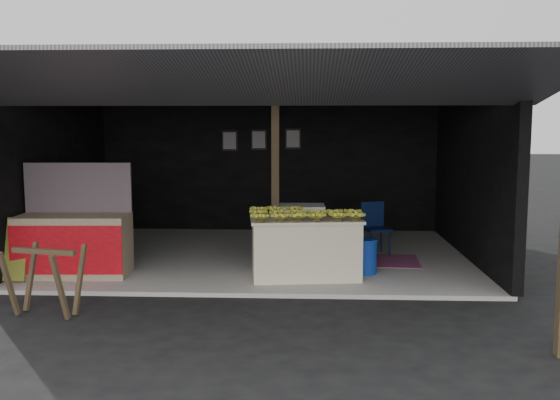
{
  "coord_description": "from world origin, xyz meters",
  "views": [
    {
      "loc": [
        0.83,
        -7.87,
        2.25
      ],
      "look_at": [
        0.39,
        1.54,
        1.1
      ],
      "focal_mm": 40.0,
      "sensor_mm": 36.0,
      "label": 1
    }
  ],
  "objects_px": {
    "white_crate": "(299,233)",
    "neighbor_stall": "(74,242)",
    "sawhorse": "(45,274)",
    "water_barrel": "(365,257)",
    "banana_table": "(305,247)",
    "plastic_chair": "(374,224)"
  },
  "relations": [
    {
      "from": "white_crate",
      "to": "sawhorse",
      "type": "distance_m",
      "value": 4.08
    },
    {
      "from": "water_barrel",
      "to": "plastic_chair",
      "type": "relative_size",
      "value": 0.55
    },
    {
      "from": "banana_table",
      "to": "neighbor_stall",
      "type": "xyz_separation_m",
      "value": [
        -3.36,
        -0.07,
        0.05
      ]
    },
    {
      "from": "neighbor_stall",
      "to": "sawhorse",
      "type": "height_order",
      "value": "neighbor_stall"
    },
    {
      "from": "sawhorse",
      "to": "water_barrel",
      "type": "height_order",
      "value": "sawhorse"
    },
    {
      "from": "banana_table",
      "to": "plastic_chair",
      "type": "bearing_deg",
      "value": 48.31
    },
    {
      "from": "white_crate",
      "to": "water_barrel",
      "type": "height_order",
      "value": "white_crate"
    },
    {
      "from": "neighbor_stall",
      "to": "plastic_chair",
      "type": "height_order",
      "value": "neighbor_stall"
    },
    {
      "from": "white_crate",
      "to": "banana_table",
      "type": "bearing_deg",
      "value": -85.25
    },
    {
      "from": "banana_table",
      "to": "water_barrel",
      "type": "xyz_separation_m",
      "value": [
        0.89,
        0.22,
        -0.19
      ]
    },
    {
      "from": "white_crate",
      "to": "neighbor_stall",
      "type": "relative_size",
      "value": 0.56
    },
    {
      "from": "banana_table",
      "to": "water_barrel",
      "type": "relative_size",
      "value": 3.43
    },
    {
      "from": "banana_table",
      "to": "white_crate",
      "type": "height_order",
      "value": "white_crate"
    },
    {
      "from": "sawhorse",
      "to": "neighbor_stall",
      "type": "bearing_deg",
      "value": 112.01
    },
    {
      "from": "banana_table",
      "to": "white_crate",
      "type": "relative_size",
      "value": 1.83
    },
    {
      "from": "white_crate",
      "to": "water_barrel",
      "type": "relative_size",
      "value": 1.87
    },
    {
      "from": "sawhorse",
      "to": "water_barrel",
      "type": "distance_m",
      "value": 4.44
    },
    {
      "from": "sawhorse",
      "to": "plastic_chair",
      "type": "distance_m",
      "value": 5.47
    },
    {
      "from": "white_crate",
      "to": "neighbor_stall",
      "type": "height_order",
      "value": "neighbor_stall"
    },
    {
      "from": "neighbor_stall",
      "to": "white_crate",
      "type": "bearing_deg",
      "value": 15.46
    },
    {
      "from": "white_crate",
      "to": "neighbor_stall",
      "type": "distance_m",
      "value": 3.42
    },
    {
      "from": "banana_table",
      "to": "plastic_chair",
      "type": "xyz_separation_m",
      "value": [
        1.16,
        1.66,
        0.08
      ]
    }
  ]
}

